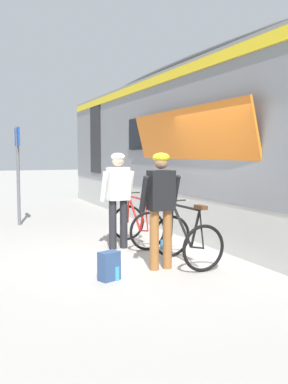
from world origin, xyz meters
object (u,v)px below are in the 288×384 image
(water_bottle_by_the_backpack, at_px, (117,273))
(bicycle_near_black, at_px, (187,239))
(train_car, at_px, (229,144))
(platform_sign_post, at_px, (18,159))
(water_bottle_near_the_bikes, at_px, (163,245))
(cyclist_far_in_white, at_px, (118,192))
(cyclist_near_in_dark, at_px, (161,200))
(backpack_on_platform, at_px, (109,266))
(bicycle_far_red, at_px, (137,224))

(water_bottle_by_the_backpack, bearing_deg, bicycle_near_black, 17.09)
(train_car, xyz_separation_m, water_bottle_by_the_backpack, (-3.80, -2.93, -1.87))
(water_bottle_by_the_backpack, xyz_separation_m, platform_sign_post, (-0.63, 5.34, 1.53))
(train_car, height_order, water_bottle_near_the_bikes, train_car)
(cyclist_far_in_white, relative_size, water_bottle_near_the_bikes, 9.54)
(cyclist_near_in_dark, height_order, backpack_on_platform, cyclist_near_in_dark)
(bicycle_near_black, distance_m, water_bottle_by_the_backpack, 1.41)
(train_car, xyz_separation_m, water_bottle_near_the_bikes, (-2.40, -1.47, -1.87))
(train_car, distance_m, water_bottle_near_the_bikes, 3.38)
(cyclist_far_in_white, distance_m, water_bottle_by_the_backpack, 2.25)
(cyclist_near_in_dark, xyz_separation_m, water_bottle_near_the_bikes, (0.58, 1.16, -0.96))
(water_bottle_near_the_bikes, bearing_deg, cyclist_far_in_white, 146.65)
(platform_sign_post, bearing_deg, train_car, -28.59)
(cyclist_far_in_white, distance_m, water_bottle_near_the_bikes, 1.27)
(water_bottle_near_the_bikes, bearing_deg, train_car, 31.57)
(cyclist_near_in_dark, bearing_deg, bicycle_far_red, 79.12)
(cyclist_near_in_dark, bearing_deg, bicycle_near_black, 12.21)
(train_car, bearing_deg, bicycle_near_black, -134.54)
(bicycle_near_black, xyz_separation_m, water_bottle_by_the_backpack, (-1.32, -0.41, -0.30))
(train_car, height_order, platform_sign_post, train_car)
(platform_sign_post, bearing_deg, bicycle_far_red, -61.56)
(bicycle_near_black, bearing_deg, platform_sign_post, 111.56)
(bicycle_far_red, xyz_separation_m, water_bottle_by_the_backpack, (-1.15, -2.05, -0.30))
(train_car, relative_size, cyclist_far_in_white, 9.10)
(backpack_on_platform, relative_size, water_bottle_by_the_backpack, 2.05)
(bicycle_near_black, relative_size, backpack_on_platform, 2.70)
(cyclist_near_in_dark, relative_size, platform_sign_post, 0.73)
(bicycle_far_red, relative_size, water_bottle_by_the_backpack, 5.52)
(backpack_on_platform, height_order, water_bottle_near_the_bikes, backpack_on_platform)
(train_car, bearing_deg, water_bottle_by_the_backpack, -142.39)
(cyclist_near_in_dark, bearing_deg, cyclist_far_in_white, 93.73)
(cyclist_far_in_white, xyz_separation_m, bicycle_near_black, (0.61, -1.50, -0.65))
(water_bottle_near_the_bikes, relative_size, water_bottle_by_the_backpack, 0.95)
(bicycle_far_red, bearing_deg, water_bottle_near_the_bikes, -67.46)
(platform_sign_post, bearing_deg, water_bottle_by_the_backpack, -83.25)
(bicycle_far_red, bearing_deg, cyclist_far_in_white, -162.00)
(bicycle_near_black, xyz_separation_m, backpack_on_platform, (-1.41, -0.36, -0.20))
(cyclist_near_in_dark, bearing_deg, water_bottle_by_the_backpack, -160.00)
(bicycle_near_black, bearing_deg, cyclist_near_in_dark, -167.79)
(cyclist_far_in_white, relative_size, water_bottle_by_the_backpack, 9.03)
(cyclist_far_in_white, relative_size, platform_sign_post, 0.73)
(water_bottle_near_the_bikes, bearing_deg, cyclist_near_in_dark, -116.85)
(cyclist_far_in_white, height_order, backpack_on_platform, cyclist_far_in_white)
(water_bottle_by_the_backpack, bearing_deg, bicycle_far_red, 60.67)
(bicycle_far_red, distance_m, platform_sign_post, 3.94)
(cyclist_far_in_white, height_order, water_bottle_by_the_backpack, cyclist_far_in_white)
(backpack_on_platform, bearing_deg, platform_sign_post, 74.02)
(water_bottle_by_the_backpack, bearing_deg, cyclist_far_in_white, 69.58)
(train_car, height_order, cyclist_far_in_white, train_car)
(cyclist_near_in_dark, relative_size, backpack_on_platform, 4.40)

